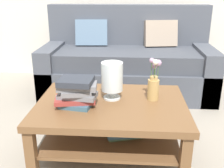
{
  "coord_description": "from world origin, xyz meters",
  "views": [
    {
      "loc": [
        0.14,
        -2.35,
        1.28
      ],
      "look_at": [
        -0.0,
        -0.27,
        0.52
      ],
      "focal_mm": 43.43,
      "sensor_mm": 36.0,
      "label": 1
    }
  ],
  "objects_px": {
    "glass_hurricane_vase": "(111,78)",
    "coffee_table": "(111,116)",
    "book_stack_main": "(77,92)",
    "couch": "(127,63)",
    "flower_pitcher": "(154,83)"
  },
  "relations": [
    {
      "from": "glass_hurricane_vase",
      "to": "coffee_table",
      "type": "bearing_deg",
      "value": -86.48
    },
    {
      "from": "book_stack_main",
      "to": "glass_hurricane_vase",
      "type": "xyz_separation_m",
      "value": [
        0.25,
        0.16,
        0.07
      ]
    },
    {
      "from": "couch",
      "to": "flower_pitcher",
      "type": "xyz_separation_m",
      "value": [
        0.23,
        -1.28,
        0.2
      ]
    },
    {
      "from": "glass_hurricane_vase",
      "to": "couch",
      "type": "bearing_deg",
      "value": 85.21
    },
    {
      "from": "coffee_table",
      "to": "glass_hurricane_vase",
      "type": "height_order",
      "value": "glass_hurricane_vase"
    },
    {
      "from": "glass_hurricane_vase",
      "to": "flower_pitcher",
      "type": "distance_m",
      "value": 0.34
    },
    {
      "from": "couch",
      "to": "book_stack_main",
      "type": "xyz_separation_m",
      "value": [
        -0.36,
        -1.44,
        0.17
      ]
    },
    {
      "from": "book_stack_main",
      "to": "coffee_table",
      "type": "bearing_deg",
      "value": 16.59
    },
    {
      "from": "book_stack_main",
      "to": "glass_hurricane_vase",
      "type": "distance_m",
      "value": 0.3
    },
    {
      "from": "couch",
      "to": "coffee_table",
      "type": "relative_size",
      "value": 1.76
    },
    {
      "from": "couch",
      "to": "book_stack_main",
      "type": "relative_size",
      "value": 6.19
    },
    {
      "from": "couch",
      "to": "flower_pitcher",
      "type": "height_order",
      "value": "couch"
    },
    {
      "from": "coffee_table",
      "to": "flower_pitcher",
      "type": "xyz_separation_m",
      "value": [
        0.33,
        0.09,
        0.25
      ]
    },
    {
      "from": "couch",
      "to": "glass_hurricane_vase",
      "type": "xyz_separation_m",
      "value": [
        -0.11,
        -1.28,
        0.24
      ]
    },
    {
      "from": "couch",
      "to": "book_stack_main",
      "type": "bearing_deg",
      "value": -103.88
    }
  ]
}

